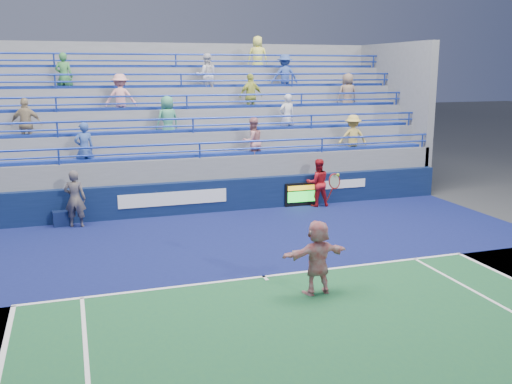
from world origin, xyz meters
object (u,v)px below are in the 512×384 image
object	(u,v)px
judge_chair	(61,217)
ball_girl	(318,183)
line_judge	(75,199)
tennis_player	(318,257)
serve_speed_board	(301,194)

from	to	relation	value
judge_chair	ball_girl	size ratio (longest dim) A/B	0.50
judge_chair	line_judge	distance (m)	0.85
tennis_player	ball_girl	bearing A→B (deg)	65.84
judge_chair	ball_girl	distance (m)	8.69
judge_chair	tennis_player	world-z (taller)	tennis_player
serve_speed_board	tennis_player	xyz separation A→B (m)	(-2.78, -7.62, 0.40)
tennis_player	ball_girl	distance (m)	8.13
serve_speed_board	ball_girl	world-z (taller)	ball_girl
serve_speed_board	ball_girl	bearing A→B (deg)	-20.20
ball_girl	serve_speed_board	bearing A→B (deg)	-13.34
serve_speed_board	judge_chair	world-z (taller)	judge_chair
tennis_player	line_judge	world-z (taller)	tennis_player
serve_speed_board	tennis_player	bearing A→B (deg)	-110.02
tennis_player	line_judge	xyz separation A→B (m)	(-4.88, 7.21, 0.07)
serve_speed_board	judge_chair	xyz separation A→B (m)	(-8.12, -0.07, -0.15)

